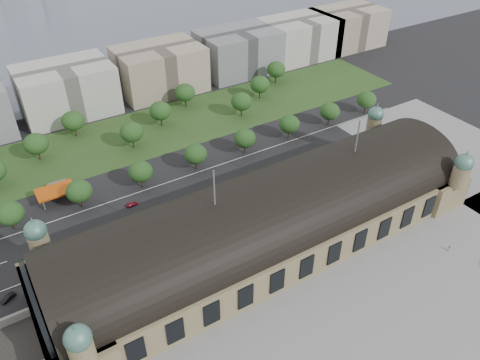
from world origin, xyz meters
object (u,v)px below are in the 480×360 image
parked_car_4 (111,257)px  bus_mid (225,190)px  parked_car_6 (159,230)px  bus_west (170,220)px  traffic_car_6 (371,135)px  parked_car_2 (84,268)px  pedestrian_0 (449,248)px  traffic_car_3 (132,204)px  parked_car_3 (70,268)px  parked_car_5 (176,232)px  petrol_station (57,189)px  parked_car_0 (8,298)px  parked_car_1 (48,275)px  bus_east (269,176)px  traffic_car_4 (230,184)px

parked_car_4 → bus_mid: 51.04m
parked_car_6 → bus_west: bearing=72.7°
traffic_car_6 → bus_west: bus_west is taller
parked_car_2 → pedestrian_0: size_ratio=2.80×
traffic_car_3 → traffic_car_6: traffic_car_6 is taller
parked_car_3 → pedestrian_0: pedestrian_0 is taller
parked_car_4 → parked_car_6: size_ratio=0.85×
parked_car_3 → parked_car_5: (35.96, -2.47, -0.04)m
petrol_station → parked_car_4: petrol_station is taller
parked_car_0 → parked_car_4: 31.97m
parked_car_6 → parked_car_2: bearing=-120.3°
parked_car_0 → parked_car_6: bearing=66.1°
parked_car_1 → bus_west: 43.70m
traffic_car_3 → parked_car_2: parked_car_2 is taller
parked_car_3 → bus_mid: size_ratio=0.33×
parked_car_2 → bus_west: (33.13, 6.00, 0.70)m
bus_west → bus_mid: (25.79, 5.00, 0.32)m
parked_car_2 → parked_car_1: bearing=-135.1°
bus_west → bus_east: (45.67, 3.97, 0.08)m
traffic_car_4 → parked_car_0: size_ratio=0.98×
traffic_car_4 → bus_west: bus_west is taller
bus_west → bus_east: size_ratio=0.95×
petrol_station → parked_car_1: (-13.67, -41.47, -2.13)m
parked_car_0 → petrol_station: bearing=121.0°
parked_car_0 → parked_car_5: parked_car_0 is taller
parked_car_2 → pedestrian_0: bearing=32.3°
parked_car_5 → traffic_car_4: bearing=79.2°
bus_east → pedestrian_0: bus_east is taller
traffic_car_4 → bus_west: size_ratio=0.43×
parked_car_1 → parked_car_6: bearing=60.6°
parked_car_2 → parked_car_6: size_ratio=0.97×
petrol_station → parked_car_0: size_ratio=2.98×
traffic_car_3 → parked_car_2: size_ratio=0.83×
traffic_car_6 → parked_car_2: (-138.50, -12.80, 0.03)m
parked_car_1 → parked_car_4: parked_car_1 is taller
parked_car_5 → parked_car_0: bearing=-125.8°
parked_car_5 → bus_mid: bearing=76.7°
traffic_car_6 → bus_east: bus_east is taller
petrol_station → parked_car_4: (5.88, -44.28, -2.16)m
parked_car_5 → parked_car_6: bearing=-168.5°
parked_car_1 → pedestrian_0: 130.90m
traffic_car_6 → parked_car_6: size_ratio=0.97×
traffic_car_4 → pedestrian_0: bearing=37.3°
parked_car_5 → bus_east: bus_east is taller
parked_car_5 → parked_car_1: bearing=-129.5°
parked_car_2 → parked_car_4: bearing=60.0°
traffic_car_6 → parked_car_2: bearing=-84.1°
parked_car_6 → bus_west: (5.17, 2.00, 0.68)m
parked_car_4 → parked_car_5: (23.19, 0.00, -0.11)m
petrol_station → parked_car_6: bearing=-58.4°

